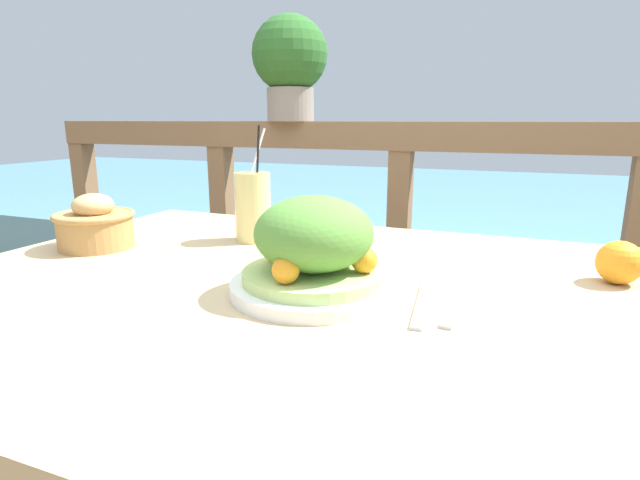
{
  "coord_description": "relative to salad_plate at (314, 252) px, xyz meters",
  "views": [
    {
      "loc": [
        0.36,
        -0.72,
        1.03
      ],
      "look_at": [
        0.04,
        0.07,
        0.83
      ],
      "focal_mm": 28.0,
      "sensor_mm": 36.0,
      "label": 1
    }
  ],
  "objects": [
    {
      "name": "salad_plate",
      "position": [
        0.0,
        0.0,
        0.0
      ],
      "size": [
        0.26,
        0.26,
        0.15
      ],
      "color": "white",
      "rests_on": "patio_table"
    },
    {
      "name": "knife",
      "position": [
        0.22,
        0.02,
        -0.06
      ],
      "size": [
        0.03,
        0.18,
        0.0
      ],
      "color": "silver",
      "rests_on": "patio_table"
    },
    {
      "name": "orange_near_basket",
      "position": [
        0.45,
        0.23,
        -0.03
      ],
      "size": [
        0.07,
        0.07,
        0.07
      ],
      "color": "orange",
      "rests_on": "patio_table"
    },
    {
      "name": "fork",
      "position": [
        0.17,
        0.0,
        -0.06
      ],
      "size": [
        0.03,
        0.18,
        0.0
      ],
      "color": "silver",
      "rests_on": "patio_table"
    },
    {
      "name": "railing_fence",
      "position": [
        -0.07,
        0.92,
        -0.13
      ],
      "size": [
        2.8,
        0.08,
        1.02
      ],
      "color": "brown",
      "rests_on": "ground_plane"
    },
    {
      "name": "drink_glass",
      "position": [
        -0.26,
        0.27,
        0.01
      ],
      "size": [
        0.08,
        0.08,
        0.25
      ],
      "color": "#DBCC7F",
      "rests_on": "patio_table"
    },
    {
      "name": "potted_plant",
      "position": [
        -0.47,
        0.92,
        0.39
      ],
      "size": [
        0.25,
        0.25,
        0.35
      ],
      "color": "gray",
      "rests_on": "railing_fence"
    },
    {
      "name": "patio_table",
      "position": [
        -0.07,
        0.03,
        -0.16
      ],
      "size": [
        1.22,
        0.97,
        0.77
      ],
      "color": "tan",
      "rests_on": "ground_plane"
    },
    {
      "name": "bread_basket",
      "position": [
        -0.54,
        0.09,
        -0.02
      ],
      "size": [
        0.16,
        0.16,
        0.12
      ],
      "color": "#AD7F47",
      "rests_on": "patio_table"
    },
    {
      "name": "sea_backdrop",
      "position": [
        -0.07,
        3.42,
        -0.61
      ],
      "size": [
        12.0,
        4.0,
        0.45
      ],
      "color": "#568EA8",
      "rests_on": "ground_plane"
    }
  ]
}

